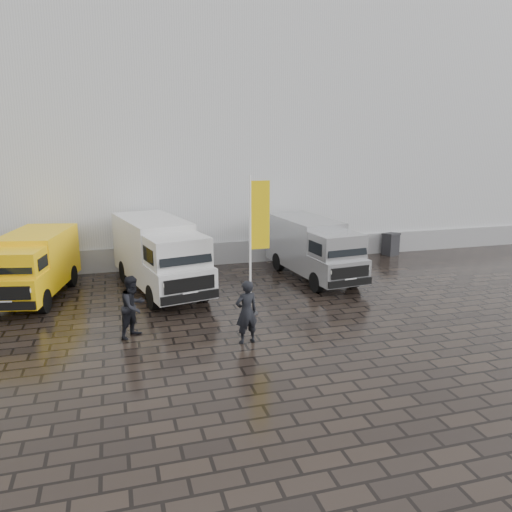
{
  "coord_description": "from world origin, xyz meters",
  "views": [
    {
      "loc": [
        -4.19,
        -13.4,
        5.56
      ],
      "look_at": [
        0.3,
        2.2,
        1.69
      ],
      "focal_mm": 35.0,
      "sensor_mm": 36.0,
      "label": 1
    }
  ],
  "objects": [
    {
      "name": "ground",
      "position": [
        0.0,
        0.0,
        0.0
      ],
      "size": [
        120.0,
        120.0,
        0.0
      ],
      "primitive_type": "plane",
      "color": "black",
      "rests_on": "ground"
    },
    {
      "name": "exhibition_hall",
      "position": [
        2.0,
        16.0,
        6.0
      ],
      "size": [
        44.0,
        16.0,
        12.0
      ],
      "primitive_type": "cube",
      "color": "silver",
      "rests_on": "ground"
    },
    {
      "name": "person_tent",
      "position": [
        -3.83,
        0.42,
        0.9
      ],
      "size": [
        1.09,
        1.1,
        1.79
      ],
      "primitive_type": "imported",
      "rotation": [
        0.0,
        0.0,
        0.82
      ],
      "color": "black",
      "rests_on": "ground"
    },
    {
      "name": "wheelie_bin",
      "position": [
        8.59,
        7.45,
        0.54
      ],
      "size": [
        0.8,
        0.8,
        1.07
      ],
      "primitive_type": "cube",
      "rotation": [
        0.0,
        0.0,
        0.28
      ],
      "color": "black",
      "rests_on": "ground"
    },
    {
      "name": "person_front",
      "position": [
        -0.86,
        -0.89,
        0.9
      ],
      "size": [
        0.73,
        0.55,
        1.79
      ],
      "primitive_type": "imported",
      "rotation": [
        0.0,
        0.0,
        3.34
      ],
      "color": "black",
      "rests_on": "ground"
    },
    {
      "name": "van_white",
      "position": [
        -2.67,
        4.69,
        1.3
      ],
      "size": [
        3.24,
        6.28,
        2.59
      ],
      "primitive_type": null,
      "rotation": [
        0.0,
        0.0,
        0.22
      ],
      "color": "silver",
      "rests_on": "ground"
    },
    {
      "name": "van_yellow",
      "position": [
        -7.04,
        4.96,
        1.14
      ],
      "size": [
        2.89,
        5.21,
        2.27
      ],
      "primitive_type": null,
      "rotation": [
        0.0,
        0.0,
        -0.21
      ],
      "color": "yellow",
      "rests_on": "ground"
    },
    {
      "name": "flagpole",
      "position": [
        0.03,
        1.31,
        2.45
      ],
      "size": [
        0.88,
        0.5,
        4.45
      ],
      "color": "black",
      "rests_on": "ground"
    },
    {
      "name": "van_silver",
      "position": [
        3.42,
        4.7,
        1.17
      ],
      "size": [
        2.36,
        5.56,
        2.34
      ],
      "primitive_type": null,
      "rotation": [
        0.0,
        0.0,
        0.11
      ],
      "color": "#A4A6A8",
      "rests_on": "ground"
    },
    {
      "name": "hall_plinth",
      "position": [
        2.0,
        7.95,
        0.5
      ],
      "size": [
        44.0,
        0.15,
        1.0
      ],
      "primitive_type": "cube",
      "color": "gray",
      "rests_on": "ground"
    }
  ]
}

